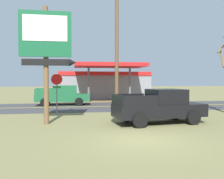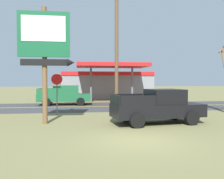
{
  "view_description": "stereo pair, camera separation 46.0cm",
  "coord_description": "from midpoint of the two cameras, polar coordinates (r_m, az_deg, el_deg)",
  "views": [
    {
      "loc": [
        -2.81,
        -9.61,
        2.47
      ],
      "look_at": [
        0.0,
        8.0,
        1.8
      ],
      "focal_mm": 38.97,
      "sensor_mm": 36.0,
      "label": 1
    },
    {
      "loc": [
        -2.35,
        -9.68,
        2.47
      ],
      "look_at": [
        0.0,
        8.0,
        1.8
      ],
      "focal_mm": 38.97,
      "sensor_mm": 36.0,
      "label": 2
    }
  ],
  "objects": [
    {
      "name": "ground_plane",
      "position": [
        10.28,
        7.33,
        -11.76
      ],
      "size": [
        180.0,
        180.0,
        0.0
      ],
      "primitive_type": "plane",
      "color": "olive"
    },
    {
      "name": "gas_station",
      "position": [
        33.58,
        -0.91,
        1.25
      ],
      "size": [
        12.0,
        11.5,
        4.4
      ],
      "color": "gray",
      "rests_on": "ground"
    },
    {
      "name": "road_asphalt",
      "position": [
        22.92,
        -1.07,
        -4.01
      ],
      "size": [
        140.0,
        8.0,
        0.02
      ],
      "primitive_type": "cube",
      "color": "#3D3D3F",
      "rests_on": "ground"
    },
    {
      "name": "utility_pole",
      "position": [
        17.57,
        1.85,
        11.3
      ],
      "size": [
        1.86,
        0.26,
        9.92
      ],
      "color": "brown",
      "rests_on": "ground"
    },
    {
      "name": "pickup_green_on_road",
      "position": [
        24.72,
        -10.45,
        -1.38
      ],
      "size": [
        5.2,
        2.24,
        1.96
      ],
      "color": "#1E6038",
      "rests_on": "ground"
    },
    {
      "name": "motel_sign",
      "position": [
        14.19,
        -14.5,
        10.04
      ],
      "size": [
        3.09,
        0.54,
        6.59
      ],
      "color": "brown",
      "rests_on": "ground"
    },
    {
      "name": "stop_sign",
      "position": [
        17.59,
        -12.08,
        0.66
      ],
      "size": [
        0.8,
        0.08,
        2.95
      ],
      "color": "slate",
      "rests_on": "ground"
    },
    {
      "name": "pickup_black_parked_on_lawn",
      "position": [
        14.25,
        11.75,
        -3.96
      ],
      "size": [
        5.41,
        2.75,
        1.96
      ],
      "color": "black",
      "rests_on": "ground"
    },
    {
      "name": "road_centre_line",
      "position": [
        22.92,
        -1.07,
        -3.98
      ],
      "size": [
        126.0,
        0.2,
        0.01
      ],
      "primitive_type": "cube",
      "color": "gold",
      "rests_on": "road_asphalt"
    }
  ]
}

